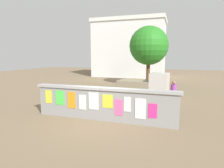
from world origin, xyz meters
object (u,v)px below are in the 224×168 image
Objects in this scene: person_walking at (174,91)px; tree_roadside at (149,46)px; motorcycle at (81,97)px; auto_rickshaw_truck at (145,86)px; bicycle_near at (97,106)px.

tree_roadside is (-2.57, 7.92, 3.06)m from person_walking.
auto_rickshaw_truck is at bearing 41.33° from motorcycle.
bicycle_near is 10.94m from tree_roadside.
tree_roadside is at bearing 82.80° from bicycle_near.
auto_rickshaw_truck is 0.62× the size of tree_roadside.
motorcycle is at bearing -170.29° from person_walking.
bicycle_near is 4.54m from person_walking.
auto_rickshaw_truck is 2.22× the size of bicycle_near.
motorcycle is (-3.59, -3.15, -0.44)m from auto_rickshaw_truck.
auto_rickshaw_truck reaches higher than person_walking.
bicycle_near is at bearing -112.83° from auto_rickshaw_truck.
tree_roadside is at bearing 107.98° from person_walking.
person_walking reaches higher than bicycle_near.
motorcycle is at bearing 141.37° from bicycle_near.
auto_rickshaw_truck reaches higher than bicycle_near.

